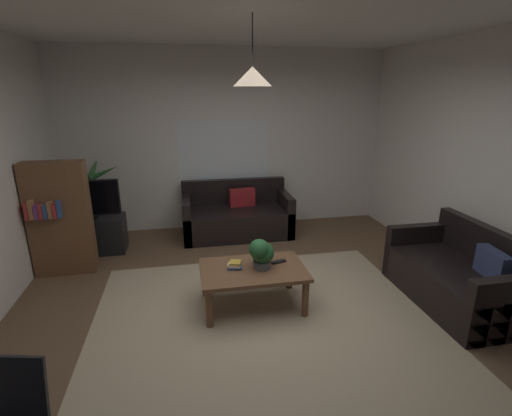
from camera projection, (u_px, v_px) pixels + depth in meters
name	position (u px, v px, depth m)	size (l,w,h in m)	color
floor	(262.00, 316.00, 3.82)	(5.12, 5.49, 0.02)	brown
rug	(266.00, 326.00, 3.63)	(3.33, 3.02, 0.01)	tan
wall_back	(227.00, 141.00, 5.99)	(5.24, 0.06, 2.81)	silver
wall_right	(509.00, 169.00, 3.86)	(0.06, 5.49, 2.81)	silver
ceiling	(263.00, 6.00, 2.96)	(5.12, 5.49, 0.02)	white
window_pane	(224.00, 156.00, 6.02)	(1.45, 0.01, 1.12)	white
couch_under_window	(237.00, 217.00, 5.88)	(1.65, 0.81, 0.82)	black
couch_right_side	(458.00, 278.00, 3.98)	(0.81, 1.46, 0.82)	black
coffee_table	(253.00, 274.00, 3.88)	(1.08, 0.70, 0.43)	brown
book_on_table_0	(235.00, 267.00, 3.86)	(0.14, 0.10, 0.03)	#2D4C8C
book_on_table_1	(234.00, 265.00, 3.84)	(0.13, 0.09, 0.03)	beige
book_on_table_2	(235.00, 263.00, 3.85)	(0.11, 0.11, 0.02)	gold
remote_on_table_0	(279.00, 262.00, 3.98)	(0.05, 0.16, 0.02)	black
potted_plant_on_table	(261.00, 253.00, 3.82)	(0.27, 0.25, 0.32)	#4C4C51
tv_stand	(92.00, 235.00, 5.24)	(0.90, 0.44, 0.50)	black
tv	(86.00, 199.00, 5.06)	(0.87, 0.16, 0.54)	black
potted_palm_corner	(93.00, 206.00, 5.56)	(0.82, 0.89, 1.29)	#B77051
bookshelf_corner	(59.00, 219.00, 4.51)	(0.70, 0.31, 1.40)	brown
pendant_lamp	(253.00, 76.00, 3.30)	(0.35, 0.35, 0.59)	black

